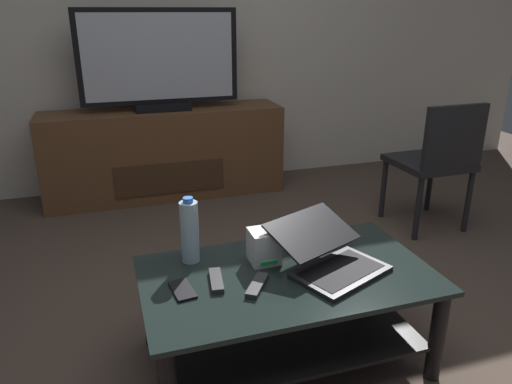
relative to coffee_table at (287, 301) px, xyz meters
name	(u,v)px	position (x,y,z in m)	size (l,w,h in m)	color
ground_plane	(297,355)	(0.05, 0.01, -0.28)	(7.68, 7.68, 0.00)	#4C3D33
back_wall	(182,3)	(0.05, 2.40, 1.12)	(6.40, 0.12, 2.80)	beige
coffee_table	(287,301)	(0.00, 0.00, 0.00)	(1.11, 0.64, 0.41)	black
media_cabinet	(165,153)	(-0.19, 2.08, 0.05)	(1.77, 0.43, 0.67)	brown
television	(159,62)	(-0.19, 2.06, 0.73)	(1.13, 0.20, 0.70)	black
dining_chair	(437,159)	(1.36, 0.91, 0.20)	(0.45, 0.45, 0.84)	black
laptop	(329,255)	(0.17, -0.01, 0.18)	(0.47, 0.49, 0.17)	black
router_box	(264,246)	(-0.06, 0.12, 0.19)	(0.11, 0.12, 0.13)	white
water_bottle_near	(190,231)	(-0.33, 0.21, 0.26)	(0.07, 0.07, 0.27)	silver
cell_phone	(182,290)	(-0.41, 0.00, 0.13)	(0.07, 0.14, 0.01)	black
tv_remote	(216,280)	(-0.28, 0.01, 0.14)	(0.04, 0.16, 0.02)	#2D2D30
soundbar_remote	(257,285)	(-0.14, -0.06, 0.14)	(0.04, 0.16, 0.02)	#2D2D30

